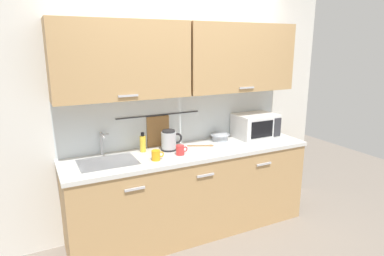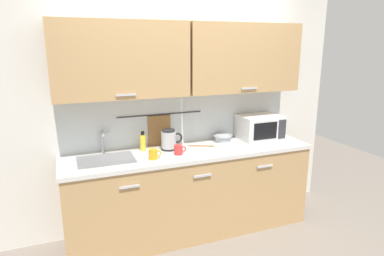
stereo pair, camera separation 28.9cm
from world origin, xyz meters
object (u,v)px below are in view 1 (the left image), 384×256
mixing_bowl (220,137)px  wooden_spoon (204,146)px  mug_near_sink (156,155)px  dish_soap_bottle (143,143)px  mug_by_kettle (180,150)px  microwave (255,126)px  electric_kettle (169,140)px

mixing_bowl → wooden_spoon: size_ratio=0.82×
mug_near_sink → wooden_spoon: bearing=17.6°
dish_soap_bottle → wooden_spoon: dish_soap_bottle is taller
dish_soap_bottle → wooden_spoon: (0.63, -0.11, -0.08)m
wooden_spoon → mug_near_sink: bearing=-162.4°
mug_near_sink → wooden_spoon: size_ratio=0.46×
mug_near_sink → mug_by_kettle: size_ratio=1.00×
dish_soap_bottle → mug_by_kettle: dish_soap_bottle is taller
mug_near_sink → mixing_bowl: size_ratio=0.56×
microwave → mug_near_sink: (-1.30, -0.24, -0.09)m
mug_near_sink → wooden_spoon: (0.60, 0.19, -0.04)m
electric_kettle → dish_soap_bottle: 0.26m
dish_soap_bottle → wooden_spoon: bearing=-9.8°
electric_kettle → mixing_bowl: 0.64m
mug_by_kettle → wooden_spoon: (0.34, 0.15, -0.04)m
dish_soap_bottle → mug_near_sink: (0.03, -0.30, -0.04)m
microwave → electric_kettle: bearing=-179.6°
microwave → wooden_spoon: microwave is taller
mug_by_kettle → wooden_spoon: 0.37m
microwave → wooden_spoon: (-0.69, -0.05, -0.13)m
wooden_spoon → mixing_bowl: bearing=22.0°
microwave → mug_by_kettle: size_ratio=3.83×
mug_near_sink → mixing_bowl: 0.91m
mug_near_sink → wooden_spoon: 0.63m
mug_by_kettle → dish_soap_bottle: bearing=138.6°
electric_kettle → wooden_spoon: 0.39m
mug_near_sink → mixing_bowl: (0.86, 0.30, -0.00)m
mixing_bowl → mug_by_kettle: bearing=-157.0°
mug_by_kettle → wooden_spoon: mug_by_kettle is taller
mug_near_sink → mug_by_kettle: (0.26, 0.04, 0.00)m
electric_kettle → mug_by_kettle: bearing=-78.8°
microwave → mug_near_sink: microwave is taller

